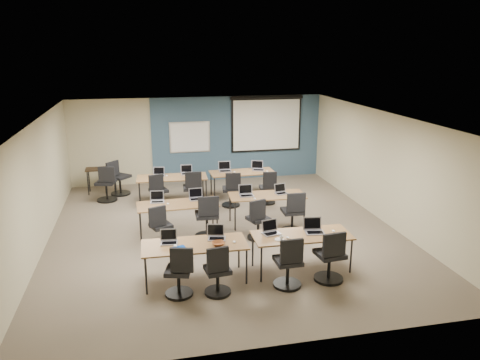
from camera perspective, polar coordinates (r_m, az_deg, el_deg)
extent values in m
cube|color=#6B6354|center=(11.15, -1.89, -6.25)|extent=(8.00, 9.00, 0.02)
cube|color=white|center=(10.43, -2.03, 7.62)|extent=(8.00, 9.00, 0.02)
cube|color=beige|center=(15.05, -5.02, 4.94)|extent=(8.00, 0.04, 2.70)
cube|color=beige|center=(6.59, 5.12, -9.82)|extent=(8.00, 0.04, 2.70)
cube|color=beige|center=(10.78, -23.37, -0.78)|extent=(0.04, 9.00, 2.70)
cube|color=beige|center=(12.05, 17.12, 1.51)|extent=(0.04, 9.00, 2.70)
cube|color=#3D5977|center=(15.22, -0.31, 5.13)|extent=(5.50, 0.04, 2.70)
cube|color=silver|center=(14.92, -6.14, 5.21)|extent=(1.28, 0.02, 0.98)
cube|color=white|center=(14.91, -6.14, 5.20)|extent=(1.20, 0.02, 0.90)
cube|color=black|center=(15.30, 3.24, 6.87)|extent=(2.32, 0.03, 1.82)
cube|color=white|center=(15.30, 3.25, 6.72)|extent=(2.20, 0.02, 1.62)
cylinder|color=black|center=(15.18, 3.30, 10.00)|extent=(2.40, 0.10, 0.10)
cube|color=#A67842|center=(8.68, -5.56, -7.87)|extent=(1.92, 0.80, 0.03)
cylinder|color=black|center=(8.49, -11.40, -11.43)|extent=(0.04, 0.04, 0.70)
cylinder|color=black|center=(8.67, 0.81, -10.49)|extent=(0.04, 0.04, 0.70)
cylinder|color=black|center=(9.10, -11.48, -9.48)|extent=(0.04, 0.04, 0.70)
cylinder|color=black|center=(9.27, -0.15, -8.66)|extent=(0.04, 0.04, 0.70)
cube|color=brown|center=(9.13, 7.55, -6.70)|extent=(1.90, 0.79, 0.03)
cylinder|color=black|center=(8.74, 2.61, -10.26)|extent=(0.04, 0.04, 0.70)
cylinder|color=black|center=(9.32, 13.38, -8.98)|extent=(0.04, 0.04, 0.70)
cylinder|color=black|center=(9.33, 1.56, -8.49)|extent=(0.04, 0.04, 0.70)
cylinder|color=black|center=(9.87, 11.73, -7.42)|extent=(0.04, 0.04, 0.70)
cube|color=#9C7344|center=(10.86, -7.61, -2.96)|extent=(1.85, 0.77, 0.03)
cylinder|color=black|center=(10.66, -12.04, -5.65)|extent=(0.04, 0.04, 0.70)
cylinder|color=black|center=(10.78, -2.80, -5.05)|extent=(0.04, 0.04, 0.70)
cylinder|color=black|center=(11.26, -12.07, -4.45)|extent=(0.04, 0.04, 0.70)
cylinder|color=black|center=(11.38, -3.34, -3.91)|extent=(0.04, 0.04, 0.70)
cube|color=#A6703F|center=(11.43, 3.31, -1.88)|extent=(1.84, 0.77, 0.03)
cylinder|color=black|center=(11.06, -0.59, -4.48)|extent=(0.04, 0.04, 0.70)
cylinder|color=black|center=(11.50, 7.85, -3.81)|extent=(0.04, 0.04, 0.70)
cylinder|color=black|center=(11.65, -1.23, -3.39)|extent=(0.04, 0.04, 0.70)
cylinder|color=black|center=(12.08, 6.82, -2.80)|extent=(0.04, 0.04, 0.70)
cube|color=#955F27|center=(13.10, -8.29, 0.31)|extent=(1.93, 0.80, 0.03)
cylinder|color=black|center=(12.85, -12.13, -1.89)|extent=(0.04, 0.04, 0.70)
cylinder|color=black|center=(12.96, -4.14, -1.41)|extent=(0.04, 0.04, 0.70)
cylinder|color=black|center=(13.51, -12.16, -1.02)|extent=(0.04, 0.04, 0.70)
cylinder|color=black|center=(13.61, -4.55, -0.57)|extent=(0.04, 0.04, 0.70)
cube|color=olive|center=(13.49, 0.28, 0.95)|extent=(1.85, 0.77, 0.03)
cylinder|color=black|center=(13.13, -3.11, -1.16)|extent=(0.04, 0.04, 0.70)
cylinder|color=black|center=(13.50, 4.16, -0.70)|extent=(0.04, 0.04, 0.70)
cylinder|color=black|center=(13.75, -3.54, -0.38)|extent=(0.04, 0.04, 0.70)
cylinder|color=black|center=(14.10, 3.43, 0.04)|extent=(0.04, 0.04, 0.70)
cube|color=#B4B4BC|center=(8.75, -8.63, -7.60)|extent=(0.31, 0.22, 0.02)
cube|color=black|center=(8.72, -8.62, -7.58)|extent=(0.26, 0.13, 0.00)
cube|color=#B4B4BC|center=(8.81, -8.71, -6.59)|extent=(0.31, 0.06, 0.21)
cube|color=black|center=(8.81, -8.71, -6.61)|extent=(0.27, 0.04, 0.17)
ellipsoid|color=white|center=(8.62, -7.87, -7.93)|extent=(0.09, 0.11, 0.04)
cylinder|color=black|center=(8.54, -7.42, -13.55)|extent=(0.49, 0.49, 0.05)
cylinder|color=black|center=(8.45, -7.47, -12.43)|extent=(0.06, 0.06, 0.43)
cube|color=black|center=(8.33, -7.53, -10.88)|extent=(0.43, 0.43, 0.08)
cube|color=black|center=(8.04, -7.12, -9.67)|extent=(0.39, 0.06, 0.44)
cube|color=silver|center=(8.85, -2.85, -7.15)|extent=(0.33, 0.24, 0.02)
cube|color=black|center=(8.82, -2.83, -7.13)|extent=(0.28, 0.14, 0.00)
cube|color=silver|center=(8.92, -3.00, -6.09)|extent=(0.33, 0.06, 0.23)
cube|color=black|center=(8.91, -2.99, -6.11)|extent=(0.29, 0.04, 0.19)
ellipsoid|color=white|center=(8.70, -0.71, -7.54)|extent=(0.08, 0.10, 0.03)
cylinder|color=black|center=(8.53, -2.72, -13.46)|extent=(0.47, 0.47, 0.05)
cylinder|color=black|center=(8.44, -2.74, -12.37)|extent=(0.06, 0.06, 0.42)
cube|color=black|center=(8.32, -2.76, -10.86)|extent=(0.42, 0.42, 0.08)
cube|color=black|center=(8.03, -2.72, -9.69)|extent=(0.38, 0.06, 0.44)
cube|color=#AEAEB2|center=(9.08, 3.85, -6.54)|extent=(0.33, 0.24, 0.02)
cube|color=black|center=(9.06, 3.89, -6.52)|extent=(0.28, 0.14, 0.00)
cube|color=#AEAEB2|center=(9.15, 3.64, -5.52)|extent=(0.33, 0.06, 0.23)
cube|color=black|center=(9.14, 3.66, -5.54)|extent=(0.29, 0.04, 0.18)
ellipsoid|color=white|center=(8.93, 5.84, -6.99)|extent=(0.06, 0.09, 0.03)
cylinder|color=black|center=(8.80, 5.77, -12.54)|extent=(0.52, 0.52, 0.05)
cylinder|color=black|center=(8.70, 5.81, -11.36)|extent=(0.06, 0.06, 0.46)
cube|color=black|center=(8.58, 5.86, -9.76)|extent=(0.46, 0.46, 0.08)
cube|color=black|center=(8.29, 6.33, -8.63)|extent=(0.42, 0.06, 0.44)
cube|color=#AFAFB0|center=(9.23, 9.09, -6.34)|extent=(0.36, 0.26, 0.02)
cube|color=black|center=(9.21, 9.14, -6.32)|extent=(0.31, 0.15, 0.00)
cube|color=#AFAFB0|center=(9.30, 8.82, -5.24)|extent=(0.36, 0.07, 0.25)
cube|color=black|center=(9.29, 8.84, -5.26)|extent=(0.32, 0.05, 0.20)
ellipsoid|color=white|center=(9.37, 11.32, -6.10)|extent=(0.08, 0.10, 0.03)
cylinder|color=black|center=(9.11, 10.72, -11.71)|extent=(0.55, 0.55, 0.05)
cylinder|color=black|center=(9.01, 10.79, -10.48)|extent=(0.06, 0.06, 0.49)
cube|color=black|center=(8.89, 10.88, -8.84)|extent=(0.49, 0.49, 0.08)
cube|color=black|center=(8.58, 11.41, -7.75)|extent=(0.44, 0.06, 0.44)
cube|color=silver|center=(11.02, -10.03, -2.64)|extent=(0.32, 0.23, 0.02)
cube|color=black|center=(11.00, -10.03, -2.62)|extent=(0.27, 0.13, 0.00)
cube|color=silver|center=(11.10, -10.09, -1.84)|extent=(0.32, 0.06, 0.22)
cube|color=black|center=(11.10, -10.09, -1.86)|extent=(0.28, 0.04, 0.18)
ellipsoid|color=white|center=(10.86, -8.79, -2.87)|extent=(0.07, 0.10, 0.03)
cylinder|color=black|center=(10.53, -9.51, -7.69)|extent=(0.47, 0.47, 0.05)
cylinder|color=black|center=(10.46, -9.56, -6.77)|extent=(0.06, 0.06, 0.42)
cube|color=black|center=(10.37, -9.62, -5.49)|extent=(0.42, 0.42, 0.08)
cube|color=black|center=(10.10, -10.03, -4.40)|extent=(0.38, 0.06, 0.44)
cube|color=#A6A6B3|center=(11.08, -5.34, -2.35)|extent=(0.32, 0.24, 0.02)
cube|color=black|center=(11.06, -5.33, -2.33)|extent=(0.28, 0.14, 0.00)
cube|color=#A6A6B3|center=(11.17, -5.43, -1.55)|extent=(0.32, 0.06, 0.22)
cube|color=black|center=(11.16, -5.43, -1.56)|extent=(0.29, 0.04, 0.18)
ellipsoid|color=white|center=(10.87, -3.22, -2.68)|extent=(0.06, 0.09, 0.03)
cylinder|color=black|center=(10.83, -4.02, -6.82)|extent=(0.57, 0.57, 0.05)
cylinder|color=black|center=(10.74, -4.04, -5.70)|extent=(0.06, 0.06, 0.50)
cube|color=black|center=(10.64, -4.07, -4.24)|extent=(0.50, 0.50, 0.08)
cube|color=black|center=(10.33, -3.86, -3.21)|extent=(0.46, 0.06, 0.44)
cube|color=silver|center=(11.30, 0.82, -1.93)|extent=(0.34, 0.24, 0.02)
cube|color=black|center=(11.27, 0.85, -1.90)|extent=(0.29, 0.14, 0.00)
cube|color=silver|center=(11.38, 0.68, -1.11)|extent=(0.34, 0.06, 0.23)
cube|color=black|center=(11.37, 0.69, -1.13)|extent=(0.30, 0.04, 0.19)
ellipsoid|color=white|center=(11.09, 1.80, -2.28)|extent=(0.07, 0.11, 0.03)
cylinder|color=black|center=(10.74, 2.21, -6.99)|extent=(0.49, 0.49, 0.05)
cylinder|color=black|center=(10.67, 2.22, -6.03)|extent=(0.06, 0.06, 0.44)
cube|color=black|center=(10.57, 2.24, -4.73)|extent=(0.44, 0.44, 0.08)
cube|color=black|center=(10.29, 2.16, -3.66)|extent=(0.40, 0.06, 0.44)
cube|color=#A2A2AD|center=(11.51, 5.07, -1.65)|extent=(0.30, 0.22, 0.02)
cube|color=black|center=(11.49, 5.10, -1.62)|extent=(0.25, 0.13, 0.00)
cube|color=#A2A2AD|center=(11.58, 4.91, -0.93)|extent=(0.30, 0.06, 0.21)
cube|color=black|center=(11.58, 4.92, -0.94)|extent=(0.26, 0.04, 0.17)
ellipsoid|color=white|center=(11.33, 6.05, -1.96)|extent=(0.07, 0.10, 0.03)
cylinder|color=black|center=(11.17, 6.33, -6.14)|extent=(0.54, 0.54, 0.05)
cylinder|color=black|center=(11.10, 6.37, -5.13)|extent=(0.06, 0.06, 0.47)
cube|color=black|center=(11.00, 6.41, -3.78)|extent=(0.47, 0.47, 0.08)
cube|color=black|center=(10.72, 6.87, -2.74)|extent=(0.43, 0.06, 0.44)
cube|color=#B2B2BE|center=(13.21, -9.81, 0.49)|extent=(0.31, 0.23, 0.02)
cube|color=black|center=(13.19, -9.81, 0.52)|extent=(0.26, 0.13, 0.00)
cube|color=#B2B2BE|center=(13.30, -9.86, 1.13)|extent=(0.31, 0.06, 0.22)
cube|color=black|center=(13.29, -9.86, 1.12)|extent=(0.27, 0.04, 0.18)
ellipsoid|color=white|center=(13.20, -8.92, 0.53)|extent=(0.08, 0.11, 0.03)
cylinder|color=black|center=(12.93, -9.80, -3.16)|extent=(0.49, 0.49, 0.05)
cylinder|color=black|center=(12.87, -9.84, -2.36)|extent=(0.06, 0.06, 0.43)
cube|color=black|center=(12.80, -9.89, -1.27)|extent=(0.43, 0.43, 0.08)
cube|color=black|center=(12.53, -10.18, -0.31)|extent=(0.40, 0.06, 0.44)
cube|color=#BBBBBC|center=(13.31, -6.48, 0.75)|extent=(0.33, 0.24, 0.02)
cube|color=black|center=(13.29, -6.47, 0.77)|extent=(0.28, 0.14, 0.00)
cube|color=#BBBBBC|center=(13.40, -6.55, 1.40)|extent=(0.33, 0.06, 0.23)
cube|color=black|center=(13.39, -6.55, 1.39)|extent=(0.29, 0.04, 0.18)
ellipsoid|color=white|center=(13.20, -5.22, 0.66)|extent=(0.08, 0.10, 0.03)
cylinder|color=black|center=(12.90, -5.79, -3.05)|extent=(0.55, 0.55, 0.05)
cylinder|color=black|center=(12.84, -5.82, -2.14)|extent=(0.06, 0.06, 0.48)
cube|color=black|center=(12.75, -5.85, -0.94)|extent=(0.48, 0.48, 0.08)
cube|color=black|center=(12.46, -5.71, 0.01)|extent=(0.44, 0.06, 0.44)
cube|color=#A6A5B2|center=(13.53, -1.80, 1.10)|extent=(0.36, 0.26, 0.02)
cube|color=black|center=(13.51, -1.79, 1.13)|extent=(0.30, 0.15, 0.00)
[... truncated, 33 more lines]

